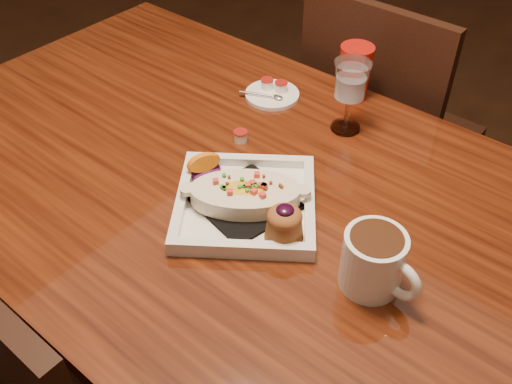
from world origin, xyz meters
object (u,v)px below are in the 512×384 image
Objects in this scene: chair_far at (381,133)px; saucer at (272,93)px; table at (234,215)px; plate at (249,201)px; goblet at (351,84)px; red_tumbler at (355,72)px; coffee_mug at (375,260)px.

chair_far reaches higher than saucer.
plate reaches higher than table.
goblet is (0.08, -0.35, 0.35)m from chair_far.
chair_far is 0.38m from red_tumbler.
saucer is (-0.47, 0.34, -0.05)m from coffee_mug.
coffee_mug reaches higher than saucer.
coffee_mug is 0.58m from saucer.
red_tumbler is (0.02, -0.23, 0.31)m from chair_far.
chair_far is at bearing 90.00° from table.
saucer reaches higher than table.
goblet is at bearing 102.31° from chair_far.
plate is at bearing -173.50° from coffee_mug.
plate is at bearing 97.00° from chair_far.
saucer is (-0.21, 0.33, -0.02)m from plate.
chair_far reaches higher than plate.
red_tumbler is (-0.07, 0.45, 0.04)m from plate.
table is at bearing -92.38° from red_tumbler.
table is at bearing 178.23° from coffee_mug.
coffee_mug is (0.34, -0.68, 0.30)m from chair_far.
chair_far reaches higher than table.
chair_far reaches higher than red_tumbler.
table is at bearing -65.39° from saucer.
plate is 0.46m from red_tumbler.
goblet is 0.14m from red_tumbler.
saucer is at bearing 86.08° from plate.
plate is 0.26m from coffee_mug.
saucer is 1.00× the size of red_tumbler.
plate is at bearing -57.41° from saucer.
goblet is (0.08, 0.28, 0.21)m from table.
red_tumbler is at bearing 94.14° from chair_far.
coffee_mug is 0.43m from goblet.
chair_far is 0.45m from saucer.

